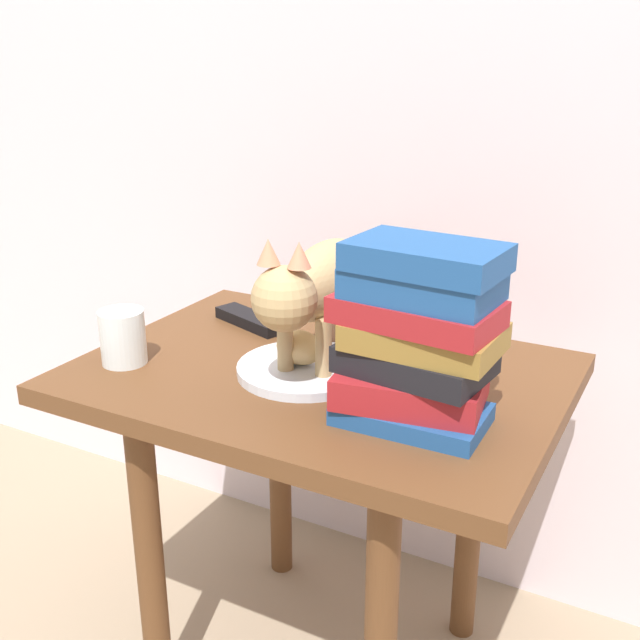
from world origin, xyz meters
name	(u,v)px	position (x,y,z in m)	size (l,w,h in m)	color
back_panel	(426,3)	(0.00, 0.38, 1.10)	(4.00, 0.04, 2.20)	silver
side_table	(320,423)	(0.00, 0.00, 0.48)	(0.72, 0.52, 0.57)	brown
plate	(305,369)	(-0.01, -0.02, 0.57)	(0.21, 0.21, 0.01)	silver
bread_roll	(299,347)	(-0.02, -0.02, 0.61)	(0.08, 0.06, 0.05)	#E0BC7A
cat	(318,284)	(-0.01, 0.01, 0.70)	(0.12, 0.48, 0.23)	tan
book_stack	(418,336)	(0.19, -0.09, 0.69)	(0.21, 0.15, 0.24)	#1E4C8C
candle_jar	(123,340)	(-0.28, -0.12, 0.61)	(0.07, 0.07, 0.08)	silver
tv_remote	(250,320)	(-0.20, 0.11, 0.58)	(0.15, 0.04, 0.02)	black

